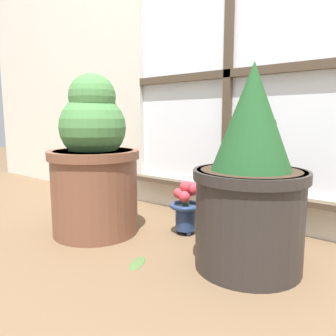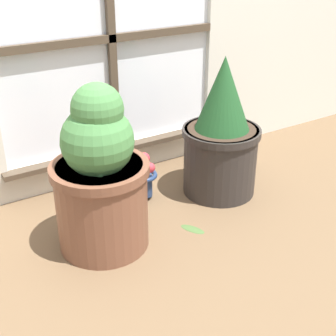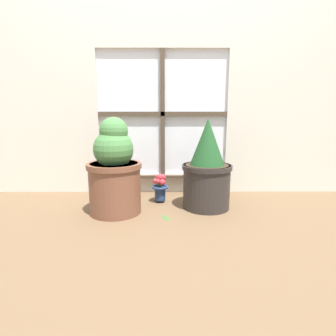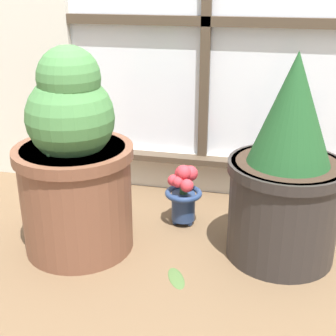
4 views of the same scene
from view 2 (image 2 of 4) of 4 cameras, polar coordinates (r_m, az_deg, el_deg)
The scene contains 5 objects.
ground_plane at distance 1.93m, azimuth 2.63°, elevation -7.98°, with size 10.00×10.00×0.00m, color brown.
potted_plant_left at distance 1.74m, azimuth -8.25°, elevation -1.28°, with size 0.37×0.37×0.65m.
potted_plant_right at distance 2.13m, azimuth 6.50°, elevation 3.78°, with size 0.35×0.35×0.64m.
flower_vase at distance 2.12m, azimuth -3.11°, elevation -0.67°, with size 0.13×0.13×0.22m.
fallen_leaf at distance 1.96m, azimuth 3.01°, elevation -7.38°, with size 0.09×0.12×0.01m.
Camera 2 is at (-0.91, -1.30, 1.10)m, focal length 50.00 mm.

